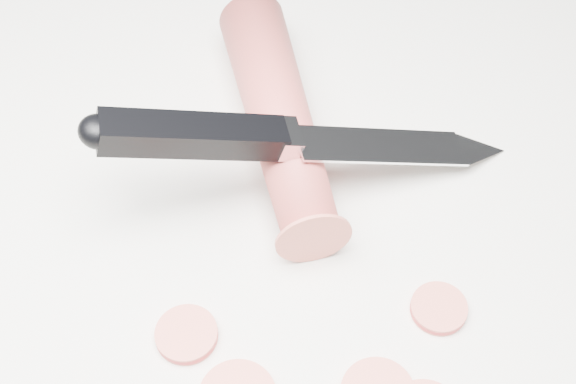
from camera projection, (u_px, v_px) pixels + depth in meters
ground at (286, 313)px, 0.43m from camera, size 2.40×2.40×0.00m
carrot at (279, 117)px, 0.49m from camera, size 0.08×0.18×0.04m
carrot_slice_3 at (439, 308)px, 0.43m from camera, size 0.03×0.03×0.01m
carrot_slice_5 at (187, 334)px, 0.42m from camera, size 0.03×0.03×0.01m
kitchen_knife at (312, 136)px, 0.45m from camera, size 0.25×0.09×0.09m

